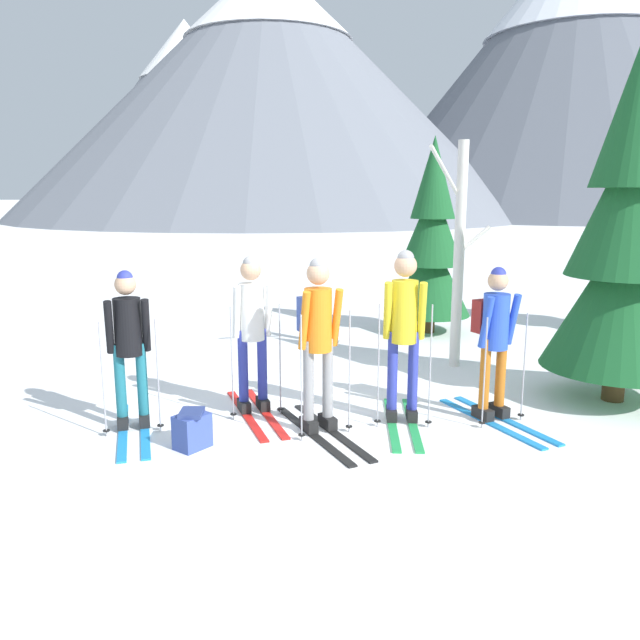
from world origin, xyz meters
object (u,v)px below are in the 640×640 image
object	(u,v)px
skier_in_white	(252,328)
skier_in_blue	(494,335)
skier_in_orange	(318,334)
skier_in_black	(129,344)
backpack_on_snow_front	(192,430)
pine_tree_far	(432,245)
pine_tree_mid	(628,238)
skier_in_yellow	(404,327)
birch_tree_tall	(459,253)

from	to	relation	value
skier_in_white	skier_in_blue	bearing A→B (deg)	-5.19
skier_in_white	skier_in_orange	size ratio (longest dim) A/B	0.98
skier_in_black	skier_in_blue	bearing A→B (deg)	3.72
skier_in_orange	skier_in_white	bearing A→B (deg)	141.85
backpack_on_snow_front	pine_tree_far	bearing A→B (deg)	57.86
pine_tree_far	pine_tree_mid	bearing A→B (deg)	-67.40
skier_in_orange	skier_in_blue	bearing A→B (deg)	9.87
skier_in_black	pine_tree_far	bearing A→B (deg)	49.31
backpack_on_snow_front	skier_in_yellow	bearing A→B (deg)	18.33
skier_in_black	pine_tree_mid	distance (m)	5.67
skier_in_yellow	backpack_on_snow_front	world-z (taller)	skier_in_yellow
skier_in_yellow	pine_tree_far	bearing A→B (deg)	76.23
skier_in_white	pine_tree_mid	distance (m)	4.41
skier_in_black	skier_in_white	world-z (taller)	skier_in_white
pine_tree_mid	pine_tree_far	size ratio (longest dim) A/B	1.25
skier_in_black	skier_in_orange	size ratio (longest dim) A/B	0.92
skier_in_black	pine_tree_mid	size ratio (longest dim) A/B	0.40
birch_tree_tall	skier_in_yellow	bearing A→B (deg)	-115.48
skier_in_blue	skier_in_orange	bearing A→B (deg)	-170.13
skier_in_white	pine_tree_far	bearing A→B (deg)	56.42
skier_in_white	birch_tree_tall	bearing A→B (deg)	35.06
skier_in_black	skier_in_blue	world-z (taller)	skier_in_blue
skier_in_orange	birch_tree_tall	world-z (taller)	birch_tree_tall
skier_in_black	pine_tree_mid	world-z (taller)	pine_tree_mid
skier_in_yellow	backpack_on_snow_front	xyz separation A→B (m)	(-2.14, -0.71, -0.87)
pine_tree_mid	birch_tree_tall	xyz separation A→B (m)	(-1.59, 1.52, -0.32)
pine_tree_far	birch_tree_tall	world-z (taller)	pine_tree_far
pine_tree_mid	backpack_on_snow_front	bearing A→B (deg)	-163.62
skier_in_orange	pine_tree_far	size ratio (longest dim) A/B	0.53
pine_tree_mid	pine_tree_far	world-z (taller)	pine_tree_mid
skier_in_yellow	pine_tree_mid	bearing A→B (deg)	14.77
skier_in_white	skier_in_orange	distance (m)	0.92
skier_in_black	skier_in_orange	xyz separation A→B (m)	(1.95, -0.08, 0.12)
pine_tree_far	skier_in_yellow	bearing A→B (deg)	-103.77
skier_in_black	skier_in_orange	bearing A→B (deg)	-2.35
skier_in_white	backpack_on_snow_front	bearing A→B (deg)	-115.95
skier_in_blue	birch_tree_tall	distance (m)	2.24
pine_tree_mid	birch_tree_tall	size ratio (longest dim) A/B	1.35
skier_in_blue	pine_tree_far	world-z (taller)	pine_tree_far
skier_in_white	pine_tree_far	distance (m)	4.97
skier_in_black	birch_tree_tall	distance (m)	4.65
skier_in_white	skier_in_yellow	size ratio (longest dim) A/B	0.95
skier_in_orange	skier_in_yellow	distance (m)	0.95
pine_tree_far	birch_tree_tall	distance (m)	2.22
skier_in_black	pine_tree_far	size ratio (longest dim) A/B	0.49
skier_in_blue	skier_in_white	bearing A→B (deg)	174.81
skier_in_black	birch_tree_tall	xyz separation A→B (m)	(3.92, 2.38, 0.71)
skier_in_yellow	skier_in_white	bearing A→B (deg)	169.01
skier_in_black	backpack_on_snow_front	bearing A→B (deg)	-36.59
skier_in_orange	backpack_on_snow_front	bearing A→B (deg)	-159.48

